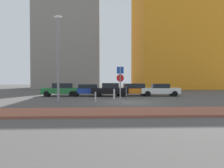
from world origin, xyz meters
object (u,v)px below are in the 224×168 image
at_px(parked_car_black, 110,90).
at_px(parked_car_white, 160,90).
at_px(traffic_bollard_mid, 95,97).
at_px(parking_meter, 126,91).
at_px(parked_car_green, 61,89).
at_px(traffic_bollard_near, 114,94).
at_px(parking_sign_post, 120,80).
at_px(parked_car_blue, 88,90).
at_px(street_lamp, 58,52).
at_px(parked_car_orange, 132,89).

distance_m(parked_car_black, parked_car_white, 5.95).
distance_m(parked_car_white, traffic_bollard_mid, 9.69).
distance_m(parked_car_white, parking_meter, 7.04).
xyz_separation_m(parked_car_green, traffic_bollard_near, (5.95, -4.50, -0.28)).
xyz_separation_m(parking_meter, traffic_bollard_mid, (-2.84, -0.87, -0.48)).
distance_m(parked_car_green, traffic_bollard_near, 7.46).
height_order(parking_sign_post, traffic_bollard_mid, parking_sign_post).
height_order(parked_car_blue, street_lamp, street_lamp).
bearing_deg(parked_car_white, parked_car_black, -178.79).
distance_m(parked_car_white, traffic_bollard_near, 7.06).
relative_size(parked_car_white, parking_meter, 3.24).
distance_m(parked_car_green, parking_meter, 8.98).
bearing_deg(parked_car_green, parked_car_white, -1.37).
relative_size(parked_car_orange, parking_sign_post, 1.49).
xyz_separation_m(parked_car_black, street_lamp, (-4.61, -6.86, 3.54)).
bearing_deg(traffic_bollard_near, parked_car_green, 142.89).
bearing_deg(traffic_bollard_near, parked_car_black, 94.10).
bearing_deg(parked_car_black, street_lamp, -123.93).
relative_size(parked_car_green, traffic_bollard_near, 4.08).
bearing_deg(parked_car_blue, parking_sign_post, -70.15).
bearing_deg(parking_sign_post, parking_meter, 74.36).
xyz_separation_m(parking_sign_post, street_lamp, (-5.17, 1.21, 2.40)).
distance_m(parked_car_blue, traffic_bollard_near, 5.39).
bearing_deg(traffic_bollard_near, street_lamp, -150.64).
distance_m(parked_car_blue, parking_sign_post, 9.17).
xyz_separation_m(parking_sign_post, traffic_bollard_mid, (-2.04, 1.98, -1.47)).
distance_m(parked_car_orange, parked_car_white, 3.25).
height_order(parked_car_blue, traffic_bollard_mid, parked_car_blue).
bearing_deg(parking_meter, traffic_bollard_near, 133.55).
bearing_deg(parked_car_white, parked_car_blue, 177.53).
height_order(parked_car_green, parked_car_orange, parked_car_green).
distance_m(parked_car_black, traffic_bollard_mid, 6.27).
bearing_deg(parked_car_black, traffic_bollard_mid, -103.71).
height_order(parked_car_blue, traffic_bollard_near, parked_car_blue).
distance_m(parked_car_orange, traffic_bollard_near, 5.19).
bearing_deg(parked_car_white, traffic_bollard_near, -143.24).
relative_size(parked_car_black, street_lamp, 0.58).
distance_m(parked_car_black, street_lamp, 8.99).
relative_size(street_lamp, traffic_bollard_near, 7.12).
distance_m(parked_car_green, parked_car_orange, 8.37).
height_order(parked_car_white, traffic_bollard_near, parked_car_white).
relative_size(parked_car_orange, street_lamp, 0.61).
xyz_separation_m(parked_car_green, parked_car_black, (5.65, -0.40, -0.02)).
bearing_deg(street_lamp, parked_car_black, 56.07).
bearing_deg(parking_sign_post, traffic_bollard_near, 93.77).
distance_m(parked_car_blue, traffic_bollard_mid, 6.67).
height_order(parking_meter, traffic_bollard_near, parking_meter).
relative_size(parked_car_green, parked_car_blue, 1.04).
relative_size(parking_meter, traffic_bollard_mid, 1.63).
bearing_deg(parked_car_orange, traffic_bollard_mid, -122.58).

